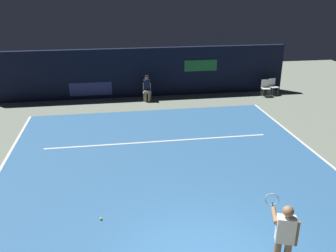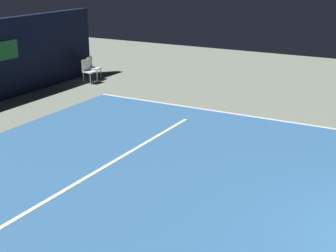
% 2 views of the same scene
% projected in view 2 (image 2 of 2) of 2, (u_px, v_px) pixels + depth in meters
% --- Properties ---
extents(ground_plane, '(32.15, 32.15, 0.00)m').
position_uv_depth(ground_plane, '(179.00, 193.00, 9.71)').
color(ground_plane, gray).
extents(court_surface, '(11.00, 11.57, 0.01)m').
position_uv_depth(court_surface, '(179.00, 192.00, 9.70)').
color(court_surface, '#336699').
rests_on(court_surface, ground).
extents(line_sideline_left, '(0.10, 11.57, 0.01)m').
position_uv_depth(line_sideline_left, '(267.00, 119.00, 14.23)').
color(line_sideline_left, white).
rests_on(line_sideline_left, court_surface).
extents(line_service, '(8.58, 0.10, 0.01)m').
position_uv_depth(line_service, '(96.00, 172.00, 10.63)').
color(line_service, white).
rests_on(line_service, court_surface).
extents(courtside_chair_near, '(0.48, 0.46, 0.88)m').
position_uv_depth(courtside_chair_near, '(89.00, 70.00, 18.34)').
color(courtside_chair_near, white).
rests_on(courtside_chair_near, ground).
extents(courtside_chair_far, '(0.51, 0.49, 0.88)m').
position_uv_depth(courtside_chair_far, '(93.00, 67.00, 18.88)').
color(courtside_chair_far, white).
rests_on(courtside_chair_far, ground).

